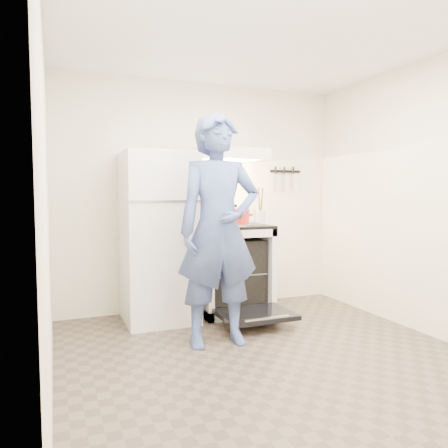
{
  "coord_description": "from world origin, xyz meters",
  "views": [
    {
      "loc": [
        -1.56,
        -2.86,
        1.31
      ],
      "look_at": [
        -0.05,
        1.0,
        1.0
      ],
      "focal_mm": 35.0,
      "sensor_mm": 36.0,
      "label": 1
    }
  ],
  "objects_px": {
    "stove_body": "(232,270)",
    "dutch_oven": "(235,217)",
    "tea_kettle": "(217,210)",
    "refrigerator": "(159,237)",
    "person": "(219,230)"
  },
  "relations": [
    {
      "from": "person",
      "to": "tea_kettle",
      "type": "bearing_deg",
      "value": 72.58
    },
    {
      "from": "refrigerator",
      "to": "dutch_oven",
      "type": "distance_m",
      "value": 0.82
    },
    {
      "from": "stove_body",
      "to": "tea_kettle",
      "type": "bearing_deg",
      "value": 144.3
    },
    {
      "from": "tea_kettle",
      "to": "refrigerator",
      "type": "bearing_deg",
      "value": -169.85
    },
    {
      "from": "tea_kettle",
      "to": "dutch_oven",
      "type": "relative_size",
      "value": 0.89
    },
    {
      "from": "stove_body",
      "to": "dutch_oven",
      "type": "bearing_deg",
      "value": -109.21
    },
    {
      "from": "tea_kettle",
      "to": "dutch_oven",
      "type": "height_order",
      "value": "tea_kettle"
    },
    {
      "from": "stove_body",
      "to": "dutch_oven",
      "type": "xyz_separation_m",
      "value": [
        -0.18,
        -0.51,
        0.6
      ]
    },
    {
      "from": "dutch_oven",
      "to": "tea_kettle",
      "type": "bearing_deg",
      "value": 85.98
    },
    {
      "from": "tea_kettle",
      "to": "dutch_oven",
      "type": "xyz_separation_m",
      "value": [
        -0.04,
        -0.6,
        -0.04
      ]
    },
    {
      "from": "stove_body",
      "to": "dutch_oven",
      "type": "distance_m",
      "value": 0.81
    },
    {
      "from": "refrigerator",
      "to": "tea_kettle",
      "type": "distance_m",
      "value": 0.73
    },
    {
      "from": "dutch_oven",
      "to": "stove_body",
      "type": "bearing_deg",
      "value": 70.79
    },
    {
      "from": "stove_body",
      "to": "tea_kettle",
      "type": "distance_m",
      "value": 0.66
    },
    {
      "from": "refrigerator",
      "to": "dutch_oven",
      "type": "relative_size",
      "value": 4.95
    }
  ]
}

